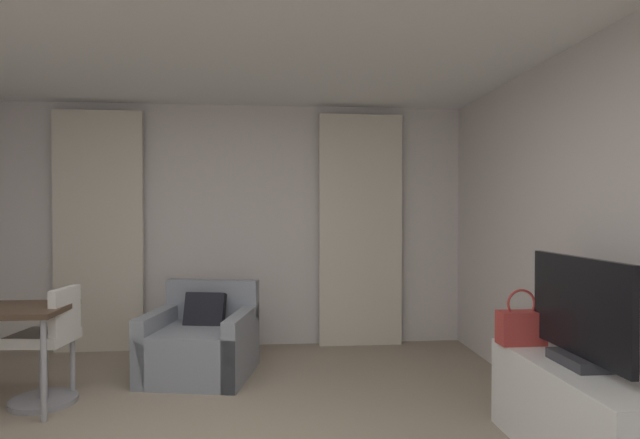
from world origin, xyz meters
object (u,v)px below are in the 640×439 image
Objects in this scene: armchair at (201,344)px; tv_console at (580,416)px; tv_flatscreen at (579,315)px; handbag_primary at (521,326)px; desk_chair at (49,352)px.

armchair is 3.01m from tv_console.
handbag_primary is at bearing 103.04° from tv_flatscreen.
tv_console is 1.40× the size of tv_flatscreen.
handbag_primary reaches higher than desk_chair.
armchair is at bearing 142.49° from tv_console.
tv_flatscreen is (2.39, -1.82, 0.59)m from armchair.
tv_flatscreen is at bearing -19.81° from desk_chair.
armchair is 2.68m from handbag_primary.
armchair is at bearing 149.38° from handbag_primary.
tv_flatscreen is (3.45, -1.24, 0.47)m from desk_chair.
desk_chair is 3.67m from tv_console.
desk_chair is 0.68× the size of tv_console.
handbag_primary is (-0.11, 0.47, -0.17)m from tv_flatscreen.
desk_chair is (-1.06, -0.58, 0.11)m from armchair.
handbag_primary is (3.34, -0.77, 0.30)m from desk_chair.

